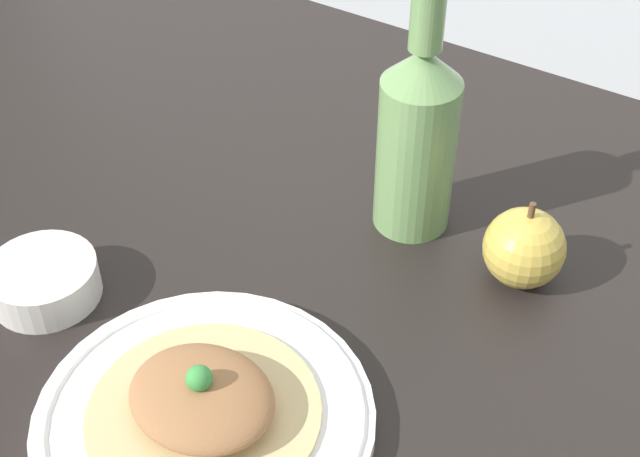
% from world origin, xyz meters
% --- Properties ---
extents(ground_plane, '(1.80, 1.10, 0.04)m').
position_xyz_m(ground_plane, '(0.00, 0.00, -0.02)').
color(ground_plane, black).
extents(plate, '(0.27, 0.27, 0.02)m').
position_xyz_m(plate, '(0.04, -0.13, 0.01)').
color(plate, white).
rests_on(plate, ground_plane).
extents(plated_food, '(0.18, 0.18, 0.05)m').
position_xyz_m(plated_food, '(0.04, -0.13, 0.03)').
color(plated_food, '#D6BC7F').
rests_on(plated_food, plate).
extents(cider_bottle, '(0.08, 0.08, 0.28)m').
position_xyz_m(cider_bottle, '(0.05, 0.18, 0.11)').
color(cider_bottle, '#729E5B').
rests_on(cider_bottle, ground_plane).
extents(apple, '(0.08, 0.08, 0.09)m').
position_xyz_m(apple, '(0.18, 0.16, 0.04)').
color(apple, gold).
rests_on(apple, ground_plane).
extents(dipping_bowl, '(0.10, 0.10, 0.04)m').
position_xyz_m(dipping_bowl, '(-0.17, -0.10, 0.02)').
color(dipping_bowl, silver).
rests_on(dipping_bowl, ground_plane).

